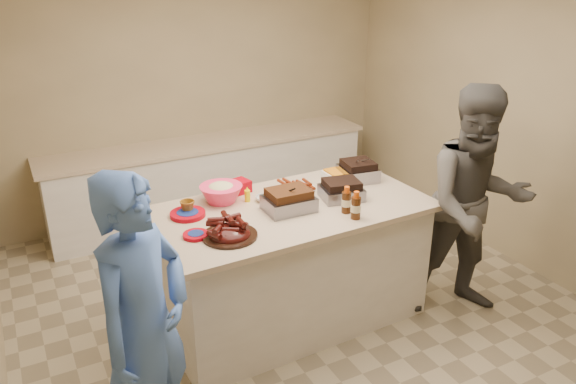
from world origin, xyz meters
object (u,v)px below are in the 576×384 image
island (291,316)px  rib_platter (230,237)px  guest_gray (461,306)px  mustard_bottle (248,201)px  bbq_bottle_a (355,218)px  coleslaw_bowl (222,202)px  plastic_cup (188,213)px  bbq_bottle_b (346,212)px  roasting_pan (358,180)px

island → rib_platter: size_ratio=5.56×
guest_gray → mustard_bottle: bearing=174.9°
bbq_bottle_a → mustard_bottle: bbq_bottle_a is taller
coleslaw_bowl → bbq_bottle_a: 1.05m
mustard_bottle → plastic_cup: 0.48m
bbq_bottle_a → mustard_bottle: 0.86m
rib_platter → mustard_bottle: (0.35, 0.49, 0.00)m
bbq_bottle_b → mustard_bottle: size_ratio=1.69×
bbq_bottle_b → plastic_cup: 1.17m
roasting_pan → guest_gray: size_ratio=0.15×
mustard_bottle → bbq_bottle_b: bearing=-43.2°
island → plastic_cup: 1.26m
roasting_pan → guest_gray: 1.39m
island → bbq_bottle_a: bbq_bottle_a is taller
roasting_pan → rib_platter: bearing=-152.4°
island → bbq_bottle_b: size_ratio=10.26×
rib_platter → plastic_cup: (-0.13, 0.50, 0.00)m
roasting_pan → island: bearing=-155.1°
rib_platter → roasting_pan: rib_platter is taller
rib_platter → guest_gray: size_ratio=0.20×
bbq_bottle_b → plastic_cup: size_ratio=1.90×
coleslaw_bowl → plastic_cup: size_ratio=3.06×
island → bbq_bottle_b: 1.08m
guest_gray → plastic_cup: bearing=-179.7°
roasting_pan → bbq_bottle_a: 0.77m
rib_platter → bbq_bottle_a: size_ratio=1.80×
coleslaw_bowl → guest_gray: 2.22m
roasting_pan → mustard_bottle: mustard_bottle is taller
plastic_cup → bbq_bottle_a: bearing=-31.8°
island → plastic_cup: plastic_cup is taller
rib_platter → coleslaw_bowl: size_ratio=1.14×
rib_platter → plastic_cup: bearing=104.8°
island → plastic_cup: (-0.73, 0.24, 1.00)m
plastic_cup → coleslaw_bowl: bearing=15.6°
rib_platter → coleslaw_bowl: bearing=73.8°
bbq_bottle_a → roasting_pan: bearing=54.6°
rib_platter → plastic_cup: rib_platter is taller
island → mustard_bottle: (-0.25, 0.24, 1.00)m
roasting_pan → bbq_bottle_b: size_ratio=1.40×
mustard_bottle → guest_gray: size_ratio=0.06×
bbq_bottle_a → rib_platter: bearing=170.6°
mustard_bottle → guest_gray: 2.05m
roasting_pan → coleslaw_bowl: 1.20m
rib_platter → guest_gray: bearing=-8.6°
roasting_pan → plastic_cup: (-1.49, 0.02, 0.00)m
island → plastic_cup: size_ratio=19.50×
bbq_bottle_b → island: bearing=137.4°
roasting_pan → guest_gray: (0.59, -0.77, -1.00)m
bbq_bottle_a → plastic_cup: (-1.05, 0.65, 0.00)m
rib_platter → guest_gray: rib_platter is taller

